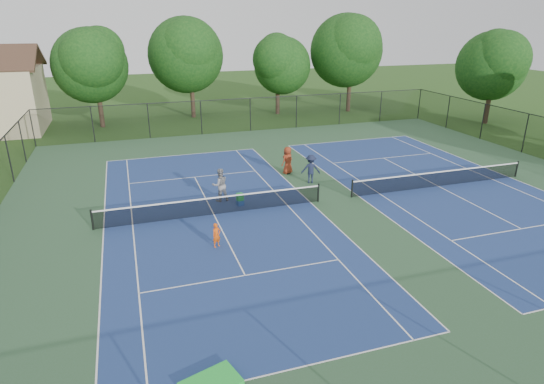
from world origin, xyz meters
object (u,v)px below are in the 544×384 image
object	(u,v)px
tree_back_a	(94,62)
instructor	(220,185)
child_player	(217,235)
tree_back_d	(351,48)
tree_side_e	(495,63)
tree_back_b	(190,52)
tree_back_c	(278,62)
ball_crate	(240,203)
bystander_b	(311,169)
bystander_c	(288,160)
ball_hopper	(240,197)

from	to	relation	value
tree_back_a	instructor	world-z (taller)	tree_back_a
child_player	instructor	xyz separation A→B (m)	(1.32, 5.42, 0.38)
tree_back_d	tree_side_e	world-z (taller)	tree_back_d
tree_back_b	tree_back_c	world-z (taller)	tree_back_b
tree_back_a	tree_back_b	distance (m)	9.24
ball_crate	tree_back_b	bearing A→B (deg)	86.90
tree_side_e	bystander_b	size ratio (longest dim) A/B	4.88
tree_back_c	bystander_c	size ratio (longest dim) A/B	4.61
tree_side_e	ball_crate	size ratio (longest dim) A/B	25.18
tree_back_a	tree_back_b	size ratio (longest dim) A/B	0.91
instructor	bystander_b	distance (m)	6.14
bystander_c	ball_crate	bearing A→B (deg)	18.19
tree_side_e	bystander_c	xyz separation A→B (m)	(-23.97, -8.71, -4.90)
child_player	bystander_c	bearing A→B (deg)	28.70
child_player	ball_crate	size ratio (longest dim) A/B	3.26
tree_back_b	tree_back_d	size ratio (longest dim) A/B	0.97
tree_back_c	ball_crate	bearing A→B (deg)	-113.22
tree_back_d	child_player	bearing A→B (deg)	-126.70
ball_hopper	bystander_c	bearing A→B (deg)	45.33
instructor	bystander_b	xyz separation A→B (m)	(6.01, 1.26, -0.04)
child_player	bystander_b	world-z (taller)	bystander_b
tree_back_d	instructor	bearing A→B (deg)	-130.96
instructor	ball_hopper	distance (m)	1.40
child_player	ball_hopper	size ratio (longest dim) A/B	2.87
tree_back_d	ball_crate	xyz separation A→B (m)	(-18.36, -23.15, -6.68)
tree_back_b	child_player	xyz separation A→B (m)	(-3.57, -29.60, -6.02)
tree_back_b	bystander_c	world-z (taller)	tree_back_b
tree_back_a	child_player	size ratio (longest dim) A/B	7.98
tree_side_e	ball_hopper	distance (m)	31.71
ball_crate	tree_side_e	bearing A→B (deg)	24.88
child_player	tree_back_c	bearing A→B (deg)	41.56
child_player	tree_side_e	bearing A→B (deg)	5.21
instructor	bystander_b	world-z (taller)	instructor
tree_back_a	bystander_c	xyz separation A→B (m)	(12.03, -18.71, -5.13)
tree_back_b	tree_side_e	bearing A→B (deg)	-23.96
tree_back_c	tree_side_e	distance (m)	21.10
tree_back_b	child_player	distance (m)	30.41
ball_hopper	instructor	bearing A→B (deg)	132.09
child_player	ball_crate	distance (m)	4.98
tree_back_b	ball_crate	distance (m)	26.00
tree_back_a	ball_hopper	distance (m)	25.00
instructor	bystander_c	bearing A→B (deg)	-154.05
instructor	ball_hopper	xyz separation A→B (m)	(0.89, -0.98, -0.46)
tree_back_b	instructor	xyz separation A→B (m)	(-2.25, -24.17, -5.64)
tree_back_d	ball_hopper	distance (m)	30.22
tree_side_e	child_player	xyz separation A→B (m)	(-30.57, -17.60, -5.24)
tree_back_d	tree_side_e	bearing A→B (deg)	-45.00
tree_back_a	tree_back_c	bearing A→B (deg)	3.18
tree_back_d	tree_side_e	distance (m)	14.18
tree_back_b	child_player	size ratio (longest dim) A/B	8.74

